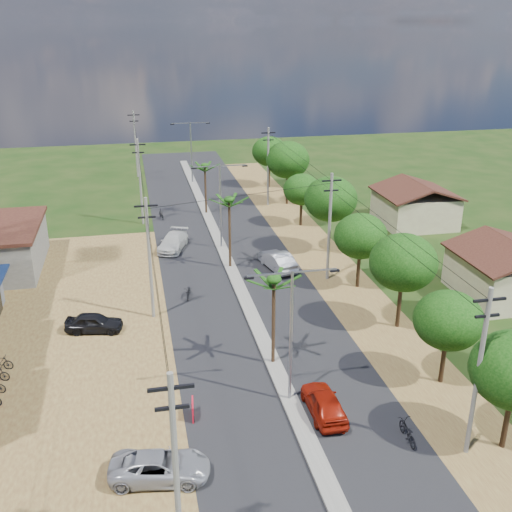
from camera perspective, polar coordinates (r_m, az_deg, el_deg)
The scene contains 36 objects.
ground at distance 34.87m, azimuth 3.19°, elevation -13.61°, with size 160.00×160.00×0.00m, color black.
road at distance 47.59m, azimuth -1.46°, elevation -3.39°, with size 12.00×110.00×0.04m, color black.
median at distance 50.26m, azimuth -2.08°, elevation -1.91°, with size 1.00×90.00×0.18m, color #605E56.
dirt_lot_west at distance 41.38m, azimuth -20.69°, elevation -8.97°, with size 18.00×46.00×0.04m, color brown.
dirt_shoulder_east at distance 49.69m, azimuth 8.24°, elevation -2.51°, with size 5.00×90.00×0.03m, color brown.
house_east_near at distance 49.85m, azimuth 22.90°, elevation -1.02°, with size 7.60×7.50×4.60m.
house_east_far at distance 64.92m, azimuth 14.92°, elevation 4.97°, with size 7.60×7.50×4.60m.
tree_east_b at distance 36.04m, azimuth 17.85°, elevation -5.85°, with size 4.00×4.00×5.83m.
tree_east_c at distance 41.51m, azimuth 13.85°, elevation -0.61°, with size 4.60×4.60×6.83m.
tree_east_d at distance 47.55m, azimuth 9.93°, elevation 1.87°, with size 4.20×4.20×6.13m.
tree_east_e at distance 54.52m, azimuth 7.14°, elevation 5.40°, with size 4.80×4.80×7.14m.
tree_east_f at distance 62.06m, azimuth 4.37°, elevation 6.33°, with size 3.80×3.80×5.52m.
tree_east_g at distance 69.39m, azimuth 3.04°, elevation 9.13°, with size 5.00×5.00×7.38m.
tree_east_h at distance 77.03m, azimuth 1.28°, elevation 9.94°, with size 4.40×4.40×6.52m.
palm_median_near at distance 35.51m, azimuth 1.72°, elevation -2.61°, with size 2.00×2.00×6.15m.
palm_median_mid at distance 50.14m, azimuth -2.57°, elevation 5.09°, with size 2.00×2.00×6.55m.
palm_median_far at distance 65.64m, azimuth -4.89°, elevation 8.39°, with size 2.00×2.00×5.85m.
streetlight_near at distance 32.36m, azimuth 3.37°, elevation -6.65°, with size 5.10×0.18×8.00m.
streetlight_mid at distance 55.20m, azimuth -3.41°, elevation 5.40°, with size 5.10×0.18×8.00m.
streetlight_far at distance 79.35m, azimuth -6.20°, elevation 10.27°, with size 5.10×0.18×8.00m.
utility_pole_w_a at distance 23.22m, azimuth -7.62°, elevation -19.84°, with size 1.60×0.24×9.00m.
utility_pole_w_b at distance 42.34m, azimuth -10.12°, elevation -0.01°, with size 1.60×0.24×9.00m.
utility_pole_w_c at distance 63.36m, azimuth -10.98°, elevation 7.13°, with size 1.60×0.24×9.00m.
utility_pole_w_d at distance 83.89m, azimuth -11.41°, elevation 10.56°, with size 1.60×0.24×9.00m.
utility_pole_e_a at distance 30.44m, azimuth 20.44°, elevation -10.14°, with size 1.60×0.24×9.00m.
utility_pole_e_b at distance 48.54m, azimuth 7.02°, elevation 2.97°, with size 1.60×0.24×9.00m.
utility_pole_e_c at distance 68.95m, azimuth 1.16°, elevation 8.67°, with size 1.60×0.24×9.00m.
car_red_near at distance 33.58m, azimuth 6.49°, elevation -13.77°, with size 1.70×4.23×1.44m, color maroon.
car_silver_mid at distance 51.56m, azimuth 2.05°, elevation -0.44°, with size 1.68×4.82×1.59m, color gray.
car_white_far at distance 56.60m, azimuth -7.90°, elevation 1.32°, with size 2.03×4.99×1.45m, color #A9A9A4.
car_parked_silver at distance 29.88m, azimuth -9.12°, elevation -19.26°, with size 2.17×4.70×1.31m, color gray.
car_parked_dark at distance 42.88m, azimuth -15.16°, elevation -6.18°, with size 1.57×3.90×1.33m, color black.
moto_rider_east at distance 32.67m, azimuth 14.21°, elevation -15.95°, with size 0.69×1.97×1.04m, color black.
moto_rider_west_a at distance 46.62m, azimuth -6.43°, elevation -3.44°, with size 0.66×1.88×0.99m, color black.
moto_rider_west_b at distance 65.65m, azimuth -9.01°, elevation 3.94°, with size 0.52×1.84×1.10m, color black.
roadside_sign at distance 33.46m, azimuth -6.04°, elevation -14.36°, with size 0.20×1.22×1.01m.
Camera 1 is at (-7.73, -27.49, 20.01)m, focal length 42.00 mm.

